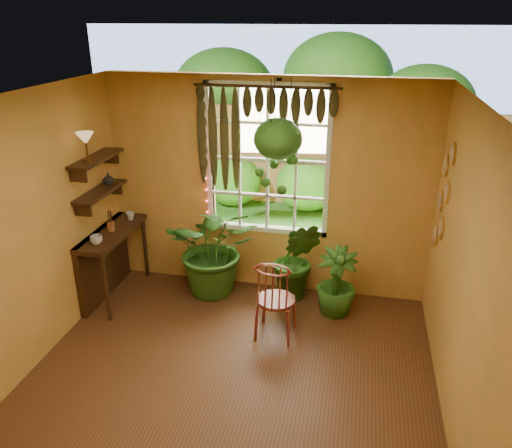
{
  "coord_description": "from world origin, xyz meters",
  "views": [
    {
      "loc": [
        1.08,
        -3.47,
        3.34
      ],
      "look_at": [
        0.1,
        1.15,
        1.34
      ],
      "focal_mm": 35.0,
      "sensor_mm": 36.0,
      "label": 1
    }
  ],
  "objects_px": {
    "potted_plant_left": "(215,248)",
    "potted_plant_mid": "(297,260)",
    "windsor_chair": "(275,311)",
    "hanging_basket": "(278,145)",
    "counter_ledge": "(106,255)"
  },
  "relations": [
    {
      "from": "counter_ledge",
      "to": "potted_plant_mid",
      "type": "height_order",
      "value": "potted_plant_mid"
    },
    {
      "from": "potted_plant_left",
      "to": "potted_plant_mid",
      "type": "distance_m",
      "value": 1.04
    },
    {
      "from": "counter_ledge",
      "to": "potted_plant_mid",
      "type": "xyz_separation_m",
      "value": [
        2.34,
        0.41,
        -0.02
      ]
    },
    {
      "from": "hanging_basket",
      "to": "windsor_chair",
      "type": "bearing_deg",
      "value": -80.48
    },
    {
      "from": "hanging_basket",
      "to": "potted_plant_mid",
      "type": "bearing_deg",
      "value": -4.29
    },
    {
      "from": "windsor_chair",
      "to": "hanging_basket",
      "type": "xyz_separation_m",
      "value": [
        -0.15,
        0.88,
        1.63
      ]
    },
    {
      "from": "windsor_chair",
      "to": "potted_plant_left",
      "type": "height_order",
      "value": "potted_plant_left"
    },
    {
      "from": "counter_ledge",
      "to": "potted_plant_left",
      "type": "xyz_separation_m",
      "value": [
        1.31,
        0.35,
        0.07
      ]
    },
    {
      "from": "windsor_chair",
      "to": "potted_plant_mid",
      "type": "bearing_deg",
      "value": 85.44
    },
    {
      "from": "potted_plant_left",
      "to": "windsor_chair",
      "type": "bearing_deg",
      "value": -41.3
    },
    {
      "from": "counter_ledge",
      "to": "potted_plant_left",
      "type": "distance_m",
      "value": 1.36
    },
    {
      "from": "hanging_basket",
      "to": "potted_plant_left",
      "type": "bearing_deg",
      "value": -173.9
    },
    {
      "from": "potted_plant_mid",
      "to": "hanging_basket",
      "type": "relative_size",
      "value": 0.82
    },
    {
      "from": "windsor_chair",
      "to": "hanging_basket",
      "type": "relative_size",
      "value": 0.87
    },
    {
      "from": "potted_plant_left",
      "to": "potted_plant_mid",
      "type": "xyz_separation_m",
      "value": [
        1.03,
        0.06,
        -0.09
      ]
    }
  ]
}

